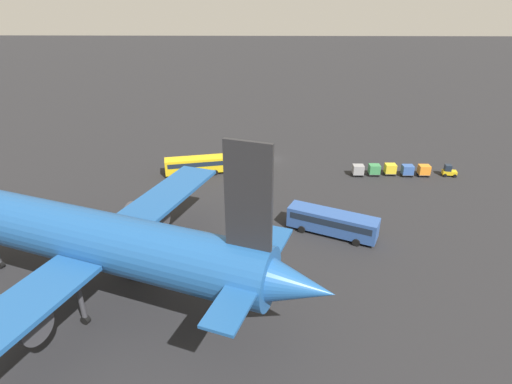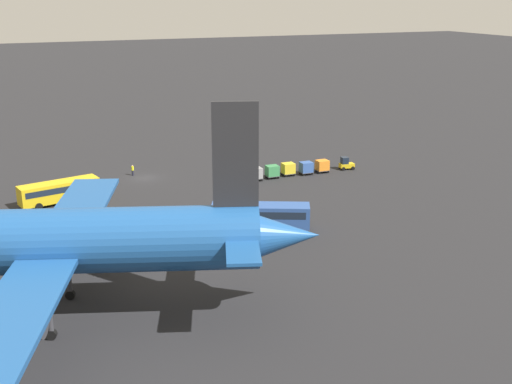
{
  "view_description": "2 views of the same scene",
  "coord_description": "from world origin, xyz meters",
  "px_view_note": "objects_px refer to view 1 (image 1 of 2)",
  "views": [
    {
      "loc": [
        1.29,
        74.95,
        28.86
      ],
      "look_at": [
        2.49,
        21.27,
        2.89
      ],
      "focal_mm": 28.0,
      "sensor_mm": 36.0,
      "label": 1
    },
    {
      "loc": [
        21.34,
        96.71,
        28.28
      ],
      "look_at": [
        -8.72,
        24.88,
        3.84
      ],
      "focal_mm": 45.0,
      "sensor_mm": 36.0,
      "label": 2
    }
  ],
  "objects_px": {
    "shuttle_bus_far": "(332,221)",
    "cargo_cart_grey": "(358,170)",
    "cargo_cart_yellow": "(390,169)",
    "shuttle_bus_near": "(196,164)",
    "baggage_tug": "(449,171)",
    "airplane": "(87,238)",
    "worker_person": "(264,151)",
    "cargo_cart_green": "(374,169)",
    "cargo_cart_orange": "(424,170)",
    "cargo_cart_blue": "(407,170)"
  },
  "relations": [
    {
      "from": "worker_person",
      "to": "cargo_cart_blue",
      "type": "xyz_separation_m",
      "value": [
        -25.9,
        10.26,
        0.32
      ]
    },
    {
      "from": "shuttle_bus_near",
      "to": "cargo_cart_orange",
      "type": "height_order",
      "value": "shuttle_bus_near"
    },
    {
      "from": "shuttle_bus_far",
      "to": "cargo_cart_yellow",
      "type": "relative_size",
      "value": 5.89
    },
    {
      "from": "worker_person",
      "to": "cargo_cart_grey",
      "type": "distance_m",
      "value": 19.93
    },
    {
      "from": "shuttle_bus_far",
      "to": "cargo_cart_green",
      "type": "relative_size",
      "value": 5.89
    },
    {
      "from": "cargo_cart_orange",
      "to": "shuttle_bus_near",
      "type": "bearing_deg",
      "value": -0.3
    },
    {
      "from": "baggage_tug",
      "to": "cargo_cart_yellow",
      "type": "height_order",
      "value": "baggage_tug"
    },
    {
      "from": "shuttle_bus_near",
      "to": "cargo_cart_green",
      "type": "bearing_deg",
      "value": 166.84
    },
    {
      "from": "cargo_cart_yellow",
      "to": "cargo_cart_green",
      "type": "xyz_separation_m",
      "value": [
        2.96,
        0.35,
        0.0
      ]
    },
    {
      "from": "shuttle_bus_far",
      "to": "cargo_cart_grey",
      "type": "height_order",
      "value": "shuttle_bus_far"
    },
    {
      "from": "worker_person",
      "to": "cargo_cart_orange",
      "type": "bearing_deg",
      "value": 160.52
    },
    {
      "from": "airplane",
      "to": "worker_person",
      "type": "xyz_separation_m",
      "value": [
        -17.53,
        -43.72,
        -6.49
      ]
    },
    {
      "from": "cargo_cart_yellow",
      "to": "cargo_cart_green",
      "type": "height_order",
      "value": "same"
    },
    {
      "from": "shuttle_bus_far",
      "to": "worker_person",
      "type": "height_order",
      "value": "shuttle_bus_far"
    },
    {
      "from": "cargo_cart_yellow",
      "to": "shuttle_bus_far",
      "type": "bearing_deg",
      "value": 56.59
    },
    {
      "from": "shuttle_bus_far",
      "to": "cargo_cart_grey",
      "type": "xyz_separation_m",
      "value": [
        -7.71,
        -20.07,
        -0.75
      ]
    },
    {
      "from": "airplane",
      "to": "shuttle_bus_near",
      "type": "height_order",
      "value": "airplane"
    },
    {
      "from": "airplane",
      "to": "cargo_cart_blue",
      "type": "height_order",
      "value": "airplane"
    },
    {
      "from": "worker_person",
      "to": "cargo_cart_grey",
      "type": "xyz_separation_m",
      "value": [
        -17.02,
        10.37,
        0.32
      ]
    },
    {
      "from": "baggage_tug",
      "to": "cargo_cart_grey",
      "type": "bearing_deg",
      "value": 9.66
    },
    {
      "from": "worker_person",
      "to": "cargo_cart_green",
      "type": "bearing_deg",
      "value": 153.14
    },
    {
      "from": "cargo_cart_orange",
      "to": "baggage_tug",
      "type": "bearing_deg",
      "value": -176.99
    },
    {
      "from": "shuttle_bus_near",
      "to": "cargo_cart_green",
      "type": "xyz_separation_m",
      "value": [
        -32.39,
        0.12,
        -0.66
      ]
    },
    {
      "from": "shuttle_bus_near",
      "to": "cargo_cart_orange",
      "type": "xyz_separation_m",
      "value": [
        -41.27,
        0.22,
        -0.66
      ]
    },
    {
      "from": "baggage_tug",
      "to": "cargo_cart_grey",
      "type": "relative_size",
      "value": 1.24
    },
    {
      "from": "cargo_cart_yellow",
      "to": "cargo_cart_blue",
      "type": "bearing_deg",
      "value": 170.57
    },
    {
      "from": "shuttle_bus_far",
      "to": "cargo_cart_grey",
      "type": "relative_size",
      "value": 5.89
    },
    {
      "from": "baggage_tug",
      "to": "cargo_cart_blue",
      "type": "bearing_deg",
      "value": 10.49
    },
    {
      "from": "airplane",
      "to": "cargo_cart_yellow",
      "type": "distance_m",
      "value": 53.19
    },
    {
      "from": "shuttle_bus_near",
      "to": "cargo_cart_yellow",
      "type": "xyz_separation_m",
      "value": [
        -35.35,
        -0.23,
        -0.66
      ]
    },
    {
      "from": "shuttle_bus_near",
      "to": "cargo_cart_green",
      "type": "relative_size",
      "value": 5.46
    },
    {
      "from": "cargo_cart_yellow",
      "to": "shuttle_bus_near",
      "type": "bearing_deg",
      "value": 0.37
    },
    {
      "from": "airplane",
      "to": "worker_person",
      "type": "bearing_deg",
      "value": -92.73
    },
    {
      "from": "shuttle_bus_near",
      "to": "cargo_cart_grey",
      "type": "relative_size",
      "value": 5.46
    },
    {
      "from": "cargo_cart_grey",
      "to": "airplane",
      "type": "bearing_deg",
      "value": 43.99
    },
    {
      "from": "airplane",
      "to": "cargo_cart_orange",
      "type": "height_order",
      "value": "airplane"
    },
    {
      "from": "airplane",
      "to": "baggage_tug",
      "type": "relative_size",
      "value": 19.03
    },
    {
      "from": "worker_person",
      "to": "airplane",
      "type": "bearing_deg",
      "value": 68.15
    },
    {
      "from": "shuttle_bus_far",
      "to": "worker_person",
      "type": "xyz_separation_m",
      "value": [
        9.31,
        -30.44,
        -1.08
      ]
    },
    {
      "from": "shuttle_bus_near",
      "to": "worker_person",
      "type": "bearing_deg",
      "value": -154.1
    },
    {
      "from": "cargo_cart_orange",
      "to": "cargo_cart_yellow",
      "type": "height_order",
      "value": "same"
    },
    {
      "from": "shuttle_bus_near",
      "to": "shuttle_bus_far",
      "type": "relative_size",
      "value": 0.93
    },
    {
      "from": "airplane",
      "to": "cargo_cart_blue",
      "type": "xyz_separation_m",
      "value": [
        -43.44,
        -33.46,
        -6.17
      ]
    },
    {
      "from": "shuttle_bus_far",
      "to": "cargo_cart_orange",
      "type": "bearing_deg",
      "value": -109.27
    },
    {
      "from": "shuttle_bus_near",
      "to": "cargo_cart_yellow",
      "type": "height_order",
      "value": "shuttle_bus_near"
    },
    {
      "from": "cargo_cart_orange",
      "to": "cargo_cart_blue",
      "type": "distance_m",
      "value": 2.96
    },
    {
      "from": "cargo_cart_orange",
      "to": "cargo_cart_grey",
      "type": "height_order",
      "value": "same"
    },
    {
      "from": "cargo_cart_green",
      "to": "shuttle_bus_near",
      "type": "bearing_deg",
      "value": -0.22
    },
    {
      "from": "worker_person",
      "to": "baggage_tug",
      "type": "bearing_deg",
      "value": 163.4
    },
    {
      "from": "cargo_cart_grey",
      "to": "cargo_cart_green",
      "type": "bearing_deg",
      "value": -175.21
    }
  ]
}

